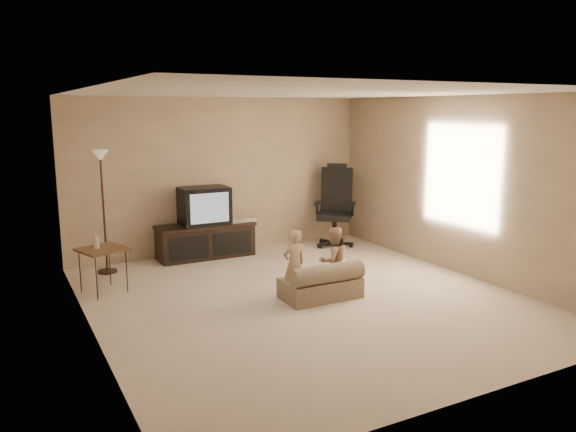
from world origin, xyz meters
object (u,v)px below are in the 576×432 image
Objects in this scene: floor_lamp at (102,184)px; child_sofa at (322,284)px; toddler_right at (334,260)px; tv_stand at (205,228)px; office_chair at (335,217)px; side_table at (101,250)px; toddler_left at (294,264)px.

floor_lamp is 3.42m from child_sofa.
toddler_right reaches higher than child_sofa.
office_chair is (2.22, -0.32, 0.04)m from tv_stand.
tv_stand reaches higher than toddler_right.
side_table is 0.91× the size of toddler_right.
child_sofa is 1.13× the size of toddler_right.
office_chair reaches higher than toddler_left.
office_chair is at bearing -2.39° from floor_lamp.
office_chair is 2.56m from toddler_right.
side_table is at bearing -148.62° from tv_stand.
toddler_left is at bearing -94.10° from office_chair.
floor_lamp reaches higher than side_table.
office_chair reaches higher than tv_stand.
toddler_right is (0.53, -0.06, -0.00)m from toddler_left.
tv_stand is 1.13× the size of office_chair.
floor_lamp is at bearing 131.65° from child_sofa.
side_table is at bearing -102.95° from floor_lamp.
toddler_left is (1.85, -2.23, -0.85)m from floor_lamp.
floor_lamp reaches higher than toddler_right.
side_table is (-1.76, -1.05, 0.09)m from tv_stand.
toddler_left is at bearing 146.28° from child_sofa.
tv_stand is 2.59m from toddler_right.
floor_lamp is at bearing -44.76° from toddler_right.
floor_lamp reaches higher than tv_stand.
office_chair is 2.84m from toddler_left.
office_chair is 1.45× the size of child_sofa.
floor_lamp is at bearing 77.05° from side_table.
floor_lamp is (-3.78, 0.16, 0.78)m from office_chair.
toddler_left is (2.05, -1.34, -0.13)m from side_table.
tv_stand is 2.67m from child_sofa.
toddler_left is at bearing -82.56° from tv_stand.
office_chair is 0.79× the size of floor_lamp.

